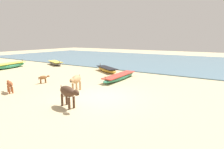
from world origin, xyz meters
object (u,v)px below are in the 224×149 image
(fishing_boat_3, at_px, (107,69))
(fishing_boat_4, at_px, (55,63))
(calf_near_rust, at_px, (10,84))
(fishing_boat_2, at_px, (120,77))
(cow_adult_dark, at_px, (68,92))
(cow_second_adult_tan, at_px, (76,80))
(calf_far_brown, at_px, (43,78))
(fishing_boat_0, at_px, (9,65))

(fishing_boat_3, relative_size, fishing_boat_4, 1.00)
(calf_near_rust, bearing_deg, fishing_boat_2, -99.40)
(fishing_boat_4, distance_m, calf_near_rust, 11.80)
(fishing_boat_3, distance_m, cow_adult_dark, 9.61)
(calf_near_rust, distance_m, cow_second_adult_tan, 3.89)
(calf_far_brown, bearing_deg, fishing_boat_4, 59.83)
(fishing_boat_0, bearing_deg, fishing_boat_3, -80.92)
(fishing_boat_2, relative_size, cow_adult_dark, 2.96)
(fishing_boat_4, xyz_separation_m, cow_adult_dark, (11.65, -9.42, 0.48))
(calf_far_brown, bearing_deg, fishing_boat_0, 90.30)
(fishing_boat_4, bearing_deg, calf_near_rust, -30.62)
(fishing_boat_3, distance_m, calf_far_brown, 6.41)
(fishing_boat_3, height_order, calf_far_brown, fishing_boat_3)
(fishing_boat_2, height_order, cow_adult_dark, cow_adult_dark)
(fishing_boat_4, xyz_separation_m, calf_far_brown, (6.62, -6.89, 0.15))
(fishing_boat_2, xyz_separation_m, cow_adult_dark, (1.00, -6.47, 0.49))
(fishing_boat_0, distance_m, cow_second_adult_tan, 12.64)
(fishing_boat_3, distance_m, calf_near_rust, 8.97)
(fishing_boat_0, xyz_separation_m, cow_second_adult_tan, (12.31, -2.82, 0.41))
(fishing_boat_2, relative_size, fishing_boat_3, 1.31)
(fishing_boat_0, xyz_separation_m, calf_far_brown, (8.83, -2.48, 0.09))
(fishing_boat_3, xyz_separation_m, calf_near_rust, (-0.90, -8.93, 0.26))
(fishing_boat_4, distance_m, calf_far_brown, 9.55)
(calf_near_rust, bearing_deg, fishing_boat_0, -9.26)
(fishing_boat_0, bearing_deg, calf_far_brown, -117.32)
(cow_adult_dark, height_order, calf_near_rust, cow_adult_dark)
(cow_adult_dark, bearing_deg, cow_second_adult_tan, 139.75)
(fishing_boat_0, relative_size, calf_near_rust, 4.04)
(fishing_boat_0, distance_m, fishing_boat_2, 12.94)
(fishing_boat_0, height_order, fishing_boat_3, fishing_boat_0)
(cow_adult_dark, height_order, calf_far_brown, cow_adult_dark)
(fishing_boat_3, xyz_separation_m, calf_far_brown, (-1.24, -6.29, 0.15))
(fishing_boat_0, xyz_separation_m, calf_near_rust, (9.17, -5.11, 0.19))
(fishing_boat_0, bearing_deg, fishing_boat_2, -95.17)
(fishing_boat_4, bearing_deg, cow_second_adult_tan, -12.39)
(fishing_boat_0, relative_size, cow_adult_dark, 2.76)
(calf_near_rust, xyz_separation_m, cow_second_adult_tan, (3.14, 2.29, 0.21))
(fishing_boat_2, height_order, calf_far_brown, fishing_boat_2)
(cow_adult_dark, distance_m, cow_second_adult_tan, 2.68)
(cow_adult_dark, bearing_deg, fishing_boat_4, 155.48)
(cow_second_adult_tan, bearing_deg, fishing_boat_4, -148.54)
(fishing_boat_2, distance_m, calf_near_rust, 7.54)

